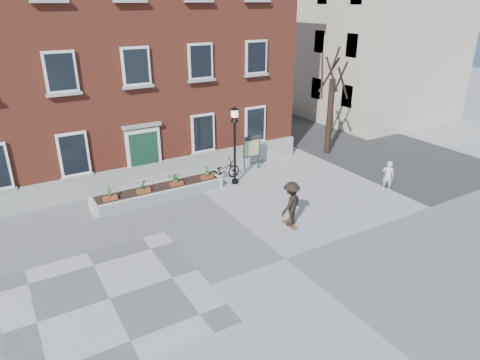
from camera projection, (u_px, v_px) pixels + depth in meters
ground at (285, 259)px, 15.28m from camera, size 100.00×100.00×0.00m
checker_patch at (110, 299)px, 13.24m from camera, size 6.00×6.00×0.01m
bicycle at (223, 171)px, 21.75m from camera, size 2.06×0.92×1.05m
parked_car at (262, 105)px, 34.11m from camera, size 3.01×4.82×1.50m
bystander at (388, 176)px, 20.48m from camera, size 0.63×0.65×1.51m
brick_building at (105, 45)px, 22.94m from camera, size 18.40×10.85×12.60m
planter_assembly at (159, 191)px, 19.90m from camera, size 6.20×1.12×1.15m
bare_tree at (330, 107)px, 24.78m from camera, size 1.83×1.83×6.16m
side_street at (321, 19)px, 36.68m from camera, size 15.20×36.00×14.50m
lamp_post at (235, 135)px, 20.57m from camera, size 0.40×0.40×3.93m
notice_board at (252, 148)px, 22.80m from camera, size 1.10×0.16×1.87m
skateboarder at (291, 204)px, 17.13m from camera, size 1.38×1.12×1.94m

